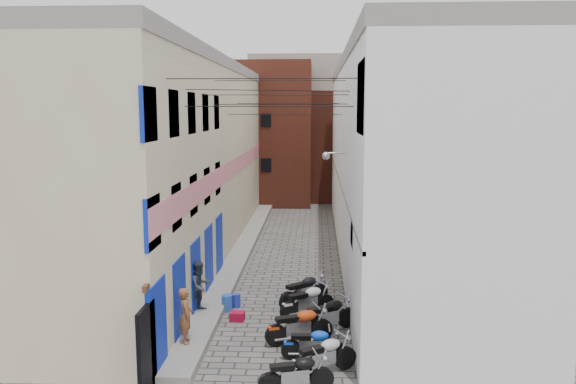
% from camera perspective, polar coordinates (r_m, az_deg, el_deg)
% --- Properties ---
extents(plinth, '(0.90, 26.00, 0.25)m').
position_cam_1_polar(plinth, '(26.73, -4.64, -5.91)').
color(plinth, gray).
rests_on(plinth, ground).
extents(building_left, '(5.10, 27.00, 9.00)m').
position_cam_1_polar(building_left, '(26.50, -11.07, 3.43)').
color(building_left, '#BFB590').
rests_on(building_left, ground).
extents(building_right, '(5.94, 26.00, 9.00)m').
position_cam_1_polar(building_right, '(26.01, 10.85, 3.37)').
color(building_right, white).
rests_on(building_right, ground).
extents(building_far_brick_left, '(6.00, 6.00, 10.00)m').
position_cam_1_polar(building_far_brick_left, '(40.85, -1.87, 5.97)').
color(building_far_brick_left, brown).
rests_on(building_far_brick_left, ground).
extents(building_far_brick_right, '(5.00, 6.00, 8.00)m').
position_cam_1_polar(building_far_brick_right, '(42.79, 5.08, 4.71)').
color(building_far_brick_right, brown).
rests_on(building_far_brick_right, ground).
extents(building_far_concrete, '(8.00, 5.00, 11.00)m').
position_cam_1_polar(building_far_concrete, '(46.71, 1.22, 6.89)').
color(building_far_concrete, gray).
rests_on(building_far_concrete, ground).
extents(far_shopfront, '(2.00, 0.30, 2.40)m').
position_cam_1_polar(far_shopfront, '(38.30, 0.79, 0.10)').
color(far_shopfront, black).
rests_on(far_shopfront, ground).
extents(overhead_wires, '(5.80, 13.02, 1.32)m').
position_cam_1_polar(overhead_wires, '(20.37, -1.09, 9.54)').
color(overhead_wires, black).
rests_on(overhead_wires, ground).
extents(motorcycle_a, '(1.94, 1.06, 1.07)m').
position_cam_1_polar(motorcycle_a, '(13.98, 0.86, -17.81)').
color(motorcycle_a, black).
rests_on(motorcycle_a, ground).
extents(motorcycle_b, '(1.97, 1.53, 1.12)m').
position_cam_1_polar(motorcycle_b, '(14.84, 3.64, -16.10)').
color(motorcycle_b, '#B7B8BC').
rests_on(motorcycle_b, ground).
extents(motorcycle_c, '(1.74, 0.61, 1.00)m').
position_cam_1_polar(motorcycle_c, '(15.67, 2.54, -14.98)').
color(motorcycle_c, blue).
rests_on(motorcycle_c, ground).
extents(motorcycle_d, '(2.15, 1.34, 1.19)m').
position_cam_1_polar(motorcycle_d, '(16.61, 1.16, -13.22)').
color(motorcycle_d, '#BD360D').
rests_on(motorcycle_d, ground).
extents(motorcycle_e, '(2.05, 1.61, 1.17)m').
position_cam_1_polar(motorcycle_e, '(17.46, 4.11, -12.18)').
color(motorcycle_e, black).
rests_on(motorcycle_e, ground).
extents(motorcycle_f, '(2.04, 1.64, 1.17)m').
position_cam_1_polar(motorcycle_f, '(18.61, 2.01, -10.84)').
color(motorcycle_f, silver).
rests_on(motorcycle_f, ground).
extents(motorcycle_g, '(2.01, 1.89, 1.21)m').
position_cam_1_polar(motorcycle_g, '(19.53, 1.66, -9.83)').
color(motorcycle_g, black).
rests_on(motorcycle_g, ground).
extents(person_a, '(0.53, 0.66, 1.58)m').
position_cam_1_polar(person_a, '(16.21, -10.35, -12.23)').
color(person_a, brown).
rests_on(person_a, plinth).
extents(person_b, '(0.98, 1.02, 1.66)m').
position_cam_1_polar(person_b, '(18.53, -8.93, -9.41)').
color(person_b, '#2B3341').
rests_on(person_b, plinth).
extents(water_jug_near, '(0.43, 0.43, 0.56)m').
position_cam_1_polar(water_jug_near, '(19.29, -6.22, -11.15)').
color(water_jug_near, blue).
rests_on(water_jug_near, ground).
extents(water_jug_far, '(0.36, 0.36, 0.47)m').
position_cam_1_polar(water_jug_far, '(19.63, -5.29, -10.92)').
color(water_jug_far, '#2231AE').
rests_on(water_jug_far, ground).
extents(red_crate, '(0.47, 0.37, 0.28)m').
position_cam_1_polar(red_crate, '(18.50, -5.18, -12.45)').
color(red_crate, maroon).
rests_on(red_crate, ground).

